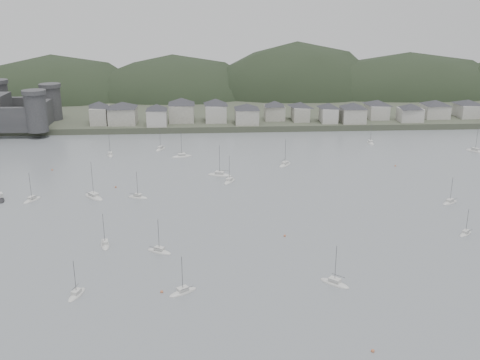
{
  "coord_description": "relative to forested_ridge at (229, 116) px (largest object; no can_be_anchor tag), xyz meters",
  "views": [
    {
      "loc": [
        -11.02,
        -99.93,
        63.09
      ],
      "look_at": [
        0.0,
        75.0,
        6.0
      ],
      "focal_mm": 41.28,
      "sensor_mm": 36.0,
      "label": 1
    }
  ],
  "objects": [
    {
      "name": "mooring_buoys",
      "position": [
        -8.59,
        -217.24,
        11.43
      ],
      "size": [
        163.43,
        123.85,
        0.7
      ],
      "color": "#B5613C",
      "rests_on": "ground"
    },
    {
      "name": "moored_fleet",
      "position": [
        -19.42,
        -201.68,
        11.46
      ],
      "size": [
        265.88,
        173.61,
        13.56
      ],
      "color": "beige",
      "rests_on": "ground"
    },
    {
      "name": "waterfront_town",
      "position": [
        45.75,
        -86.06,
        19.95
      ],
      "size": [
        451.48,
        28.46,
        12.92
      ],
      "color": "gray",
      "rests_on": "far_shore_land"
    },
    {
      "name": "far_shore_land",
      "position": [
        -4.83,
        25.6,
        12.78
      ],
      "size": [
        900.0,
        250.0,
        3.0
      ],
      "primitive_type": "cube",
      "color": "#383D2D",
      "rests_on": "ground"
    },
    {
      "name": "ground",
      "position": [
        -4.83,
        -269.4,
        11.28
      ],
      "size": [
        900.0,
        900.0,
        0.0
      ],
      "primitive_type": "plane",
      "color": "slate",
      "rests_on": "ground"
    },
    {
      "name": "forested_ridge",
      "position": [
        0.0,
        0.0,
        0.0
      ],
      "size": [
        851.55,
        103.94,
        102.57
      ],
      "color": "black",
      "rests_on": "ground"
    }
  ]
}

